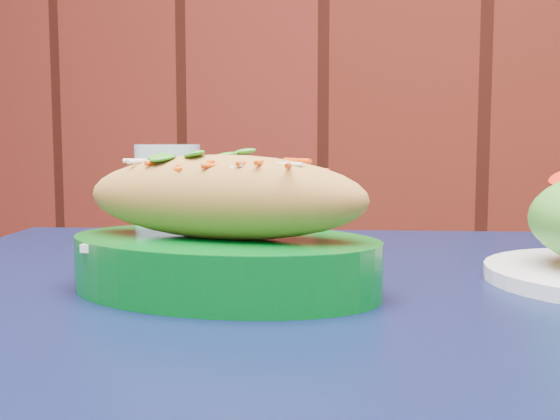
% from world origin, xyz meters
% --- Properties ---
extents(cafe_table, '(0.96, 0.96, 0.75)m').
position_xyz_m(cafe_table, '(0.32, 1.70, 0.66)').
color(cafe_table, black).
rests_on(cafe_table, ground).
extents(banh_mi_basket, '(0.25, 0.17, 0.11)m').
position_xyz_m(banh_mi_basket, '(0.23, 1.71, 0.80)').
color(banh_mi_basket, '#005B16').
rests_on(banh_mi_basket, cafe_table).
extents(water_glass, '(0.07, 0.07, 0.11)m').
position_xyz_m(water_glass, '(0.09, 1.89, 0.81)').
color(water_glass, silver).
rests_on(water_glass, cafe_table).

